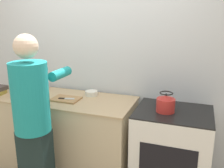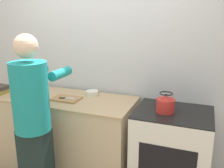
% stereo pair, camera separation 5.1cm
% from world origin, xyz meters
% --- Properties ---
extents(wall_back, '(8.00, 0.05, 2.60)m').
position_xyz_m(wall_back, '(0.00, 0.73, 1.30)').
color(wall_back, silver).
rests_on(wall_back, ground_plane).
extents(counter, '(1.81, 0.69, 0.92)m').
position_xyz_m(counter, '(-0.41, 0.33, 0.46)').
color(counter, '#C6B28E').
rests_on(counter, ground_plane).
extents(oven, '(0.75, 0.62, 0.93)m').
position_xyz_m(oven, '(0.93, 0.31, 0.47)').
color(oven, silver).
rests_on(oven, ground_plane).
extents(person, '(0.38, 0.62, 1.70)m').
position_xyz_m(person, '(-0.31, -0.25, 0.92)').
color(person, black).
rests_on(person, ground_plane).
extents(cutting_board, '(0.31, 0.22, 0.02)m').
position_xyz_m(cutting_board, '(-0.26, 0.28, 0.93)').
color(cutting_board, '#A87A4C').
rests_on(cutting_board, counter).
extents(knife, '(0.18, 0.07, 0.01)m').
position_xyz_m(knife, '(-0.25, 0.26, 0.95)').
color(knife, silver).
rests_on(knife, cutting_board).
extents(kettle, '(0.18, 0.18, 0.20)m').
position_xyz_m(kettle, '(0.85, 0.27, 1.02)').
color(kettle, red).
rests_on(kettle, oven).
extents(bowl_prep, '(0.18, 0.18, 0.06)m').
position_xyz_m(bowl_prep, '(-0.85, 0.22, 0.95)').
color(bowl_prep, '#9E4738').
rests_on(bowl_prep, counter).
extents(bowl_mixing, '(0.15, 0.15, 0.06)m').
position_xyz_m(bowl_mixing, '(-0.05, 0.52, 0.95)').
color(bowl_mixing, silver).
rests_on(bowl_mixing, counter).
extents(canister_jar, '(0.16, 0.16, 0.15)m').
position_xyz_m(canister_jar, '(-1.11, 0.51, 1.00)').
color(canister_jar, tan).
rests_on(canister_jar, counter).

